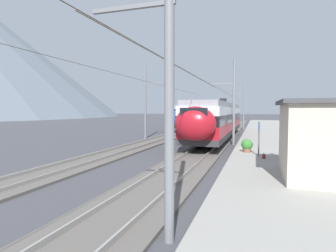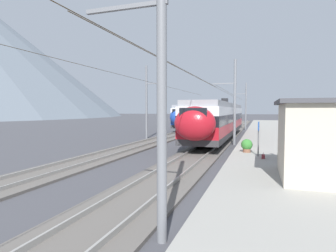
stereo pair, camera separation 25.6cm
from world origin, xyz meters
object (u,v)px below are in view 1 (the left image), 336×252
at_px(train_far_track, 196,116).
at_px(platform_sign, 259,131).
at_px(catenary_mast_east, 243,105).
at_px(platform_shelter, 311,139).
at_px(catenary_mast_far_side, 146,101).
at_px(handbag_near_sign, 264,156).
at_px(train_near_platform, 219,119).
at_px(handbag_beside_passenger, 282,154).
at_px(potted_plant_platform_edge, 247,145).
at_px(passenger_walking, 282,142).
at_px(catenary_mast_west, 164,67).
at_px(catenary_mast_mid, 232,101).

distance_m(train_far_track, platform_sign, 29.93).
bearing_deg(catenary_mast_east, platform_shelter, -172.81).
bearing_deg(catenary_mast_far_side, handbag_near_sign, -133.57).
xyz_separation_m(train_near_platform, handbag_near_sign, (-12.59, -4.23, -1.71)).
bearing_deg(platform_sign, handbag_beside_passenger, -72.16).
bearing_deg(potted_plant_platform_edge, passenger_walking, -135.28).
height_order(train_near_platform, catenary_mast_east, catenary_mast_east).
height_order(passenger_walking, handbag_beside_passenger, passenger_walking).
distance_m(catenary_mast_far_side, handbag_near_sign, 16.88).
height_order(catenary_mast_east, platform_shelter, catenary_mast_east).
relative_size(train_far_track, catenary_mast_far_side, 0.59).
distance_m(train_near_platform, catenary_mast_west, 23.08).
xyz_separation_m(catenary_mast_west, handbag_beside_passenger, (11.50, -3.59, -3.62)).
distance_m(catenary_mast_far_side, handbag_beside_passenger, 16.93).
bearing_deg(train_far_track, platform_shelter, -160.48).
relative_size(passenger_walking, handbag_beside_passenger, 4.30).
xyz_separation_m(catenary_mast_west, handbag_near_sign, (10.34, -2.51, -3.63)).
bearing_deg(platform_sign, catenary_mast_mid, 15.37).
bearing_deg(passenger_walking, catenary_mast_west, 161.76).
bearing_deg(train_far_track, catenary_mast_far_side, 174.06).
distance_m(catenary_mast_far_side, platform_shelter, 20.78).
distance_m(train_near_platform, handbag_beside_passenger, 12.71).
distance_m(train_far_track, catenary_mast_east, 7.78).
relative_size(train_near_platform, train_far_track, 1.03).
distance_m(platform_sign, handbag_beside_passenger, 1.99).
relative_size(catenary_mast_west, catenary_mast_east, 1.00).
xyz_separation_m(catenary_mast_far_side, platform_shelter, (-15.56, -13.60, -2.18)).
relative_size(train_far_track, handbag_near_sign, 66.84).
height_order(train_near_platform, handbag_near_sign, train_near_platform).
xyz_separation_m(catenary_mast_east, handbag_beside_passenger, (-27.79, -3.60, -3.40)).
bearing_deg(catenary_mast_far_side, train_near_platform, -80.91).
height_order(catenary_mast_far_side, passenger_walking, catenary_mast_far_side).
bearing_deg(platform_sign, train_far_track, 19.16).
xyz_separation_m(train_far_track, platform_shelter, (-33.20, -11.77, -0.23)).
height_order(catenary_mast_mid, catenary_mast_far_side, catenary_mast_far_side).
bearing_deg(handbag_near_sign, platform_shelter, -158.39).
height_order(train_near_platform, handbag_beside_passenger, train_near_platform).
bearing_deg(catenary_mast_west, catenary_mast_mid, 0.02).
relative_size(handbag_beside_passenger, handbag_near_sign, 1.10).
relative_size(catenary_mast_east, potted_plant_platform_edge, 46.44).
height_order(train_far_track, platform_sign, train_far_track).
bearing_deg(catenary_mast_east, catenary_mast_west, -179.99).
distance_m(catenary_mast_east, platform_shelter, 33.47).
xyz_separation_m(catenary_mast_mid, platform_shelter, (-13.06, -4.18, -1.99)).
distance_m(passenger_walking, platform_shelter, 4.45).
distance_m(catenary_mast_mid, platform_sign, 8.69).
xyz_separation_m(platform_sign, platform_shelter, (-4.93, -1.95, 0.09)).
bearing_deg(platform_sign, passenger_walking, -115.58).
bearing_deg(handbag_near_sign, catenary_mast_west, 166.35).
height_order(catenary_mast_mid, potted_plant_platform_edge, catenary_mast_mid).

